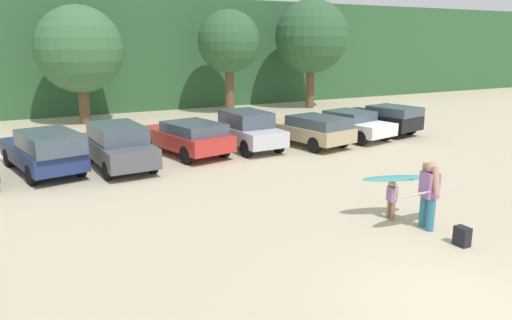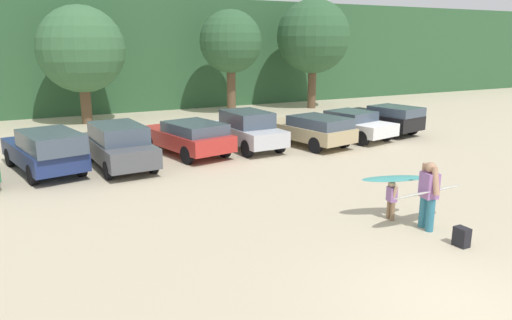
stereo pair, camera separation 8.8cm
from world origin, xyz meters
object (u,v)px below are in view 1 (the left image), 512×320
(parked_car_navy, at_px, (44,150))
(parked_car_tan, at_px, (309,129))
(parked_car_dark_gray, at_px, (118,145))
(parked_car_white, at_px, (351,124))
(person_adult, at_px, (429,191))
(surfboard_white, at_px, (429,192))
(parked_car_black, at_px, (381,118))
(person_child, at_px, (392,198))
(surfboard_teal, at_px, (394,178))
(parked_car_silver, at_px, (246,129))
(parked_car_red, at_px, (187,136))
(backpack_dropped, at_px, (462,236))

(parked_car_navy, bearing_deg, parked_car_tan, -103.64)
(parked_car_dark_gray, distance_m, parked_car_white, 11.07)
(parked_car_navy, height_order, person_adult, person_adult)
(person_adult, bearing_deg, surfboard_white, -126.27)
(parked_car_black, height_order, person_adult, person_adult)
(surfboard_white, bearing_deg, parked_car_navy, -52.72)
(person_child, bearing_deg, parked_car_black, -118.83)
(person_child, distance_m, surfboard_teal, 0.53)
(parked_car_tan, bearing_deg, parked_car_black, -91.78)
(parked_car_silver, distance_m, person_adult, 10.33)
(parked_car_red, height_order, parked_car_white, parked_car_red)
(surfboard_white, bearing_deg, backpack_dropped, 79.02)
(person_child, bearing_deg, person_adult, 120.60)
(person_adult, relative_size, person_child, 1.66)
(parked_car_tan, xyz_separation_m, backpack_dropped, (-2.94, -10.75, -0.54))
(parked_car_red, xyz_separation_m, person_adult, (2.58, -10.41, 0.20))
(parked_car_silver, relative_size, parked_car_white, 1.01)
(parked_car_black, relative_size, backpack_dropped, 10.00)
(parked_car_silver, relative_size, surfboard_white, 1.82)
(parked_car_navy, height_order, parked_car_dark_gray, parked_car_dark_gray)
(parked_car_red, bearing_deg, surfboard_white, -177.09)
(parked_car_dark_gray, bearing_deg, parked_car_silver, -87.27)
(parked_car_silver, bearing_deg, backpack_dropped, 176.29)
(parked_car_tan, bearing_deg, parked_car_dark_gray, 78.92)
(surfboard_white, xyz_separation_m, surfboard_teal, (-0.41, 0.79, 0.20))
(person_child, xyz_separation_m, surfboard_white, (0.44, -0.81, 0.33))
(parked_car_dark_gray, bearing_deg, parked_car_red, -79.96)
(person_adult, bearing_deg, parked_car_dark_gray, -48.33)
(person_child, relative_size, backpack_dropped, 2.31)
(parked_car_red, relative_size, parked_car_tan, 1.01)
(parked_car_navy, distance_m, parked_car_black, 15.86)
(parked_car_white, distance_m, surfboard_teal, 10.74)
(parked_car_dark_gray, height_order, surfboard_white, parked_car_dark_gray)
(parked_car_silver, distance_m, parked_car_white, 5.44)
(parked_car_black, height_order, person_child, parked_car_black)
(surfboard_white, distance_m, surfboard_teal, 0.92)
(surfboard_teal, relative_size, backpack_dropped, 4.03)
(parked_car_tan, bearing_deg, surfboard_teal, 149.27)
(parked_car_white, height_order, surfboard_teal, parked_car_white)
(surfboard_white, height_order, surfboard_teal, surfboard_teal)
(parked_car_tan, xyz_separation_m, person_child, (-3.19, -8.71, -0.17))
(parked_car_red, relative_size, person_child, 4.63)
(parked_car_tan, relative_size, surfboard_teal, 2.62)
(parked_car_dark_gray, distance_m, surfboard_teal, 10.23)
(surfboard_teal, bearing_deg, backpack_dropped, 113.89)
(parked_car_red, bearing_deg, parked_car_tan, -109.94)
(parked_car_red, height_order, person_child, parked_car_red)
(parked_car_dark_gray, height_order, parked_car_tan, parked_car_dark_gray)
(parked_car_tan, distance_m, backpack_dropped, 11.16)
(parked_car_white, height_order, person_child, parked_car_white)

